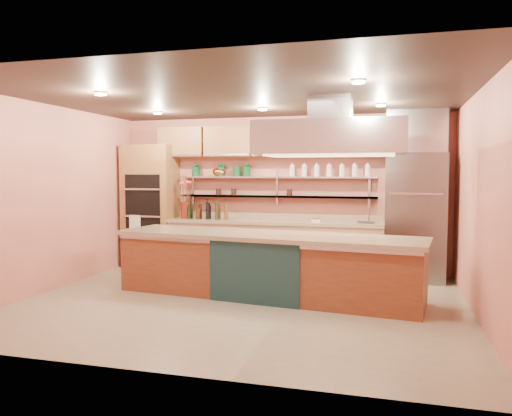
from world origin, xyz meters
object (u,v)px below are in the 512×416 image
(refrigerator, at_px, (415,217))
(kitchen_scale, at_px, (316,219))
(island, at_px, (266,265))
(flower_vase, at_px, (185,210))
(copper_kettle, at_px, (218,172))
(green_canister, at_px, (237,171))

(refrigerator, xyz_separation_m, kitchen_scale, (-1.63, 0.01, -0.08))
(island, relative_size, flower_vase, 13.94)
(flower_vase, relative_size, copper_kettle, 1.55)
(refrigerator, distance_m, copper_kettle, 3.60)
(refrigerator, distance_m, island, 2.77)
(refrigerator, height_order, island, refrigerator)
(copper_kettle, bearing_deg, refrigerator, -3.75)
(island, height_order, kitchen_scale, kitchen_scale)
(flower_vase, xyz_separation_m, copper_kettle, (0.57, 0.22, 0.71))
(island, distance_m, flower_vase, 2.70)
(flower_vase, distance_m, green_canister, 1.20)
(island, height_order, flower_vase, flower_vase)
(island, distance_m, green_canister, 2.59)
(kitchen_scale, height_order, green_canister, green_canister)
(island, height_order, green_canister, green_canister)
(refrigerator, distance_m, kitchen_scale, 1.63)
(green_canister, bearing_deg, island, -61.63)
(kitchen_scale, relative_size, green_canister, 0.85)
(copper_kettle, bearing_deg, flower_vase, -158.83)
(copper_kettle, bearing_deg, kitchen_scale, -6.67)
(copper_kettle, height_order, green_canister, green_canister)
(kitchen_scale, bearing_deg, copper_kettle, -175.20)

